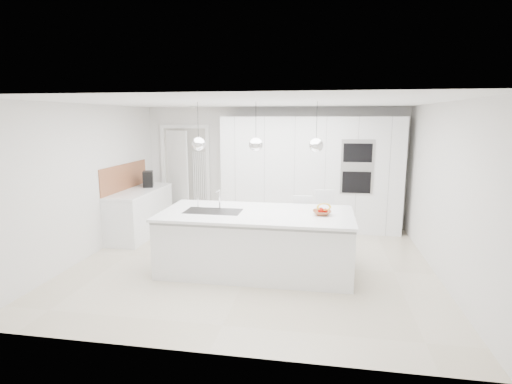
% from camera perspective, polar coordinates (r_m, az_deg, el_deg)
% --- Properties ---
extents(floor, '(5.50, 5.50, 0.00)m').
position_cam_1_polar(floor, '(6.44, -0.45, -10.16)').
color(floor, beige).
rests_on(floor, ground).
extents(wall_back, '(5.50, 0.00, 5.50)m').
position_cam_1_polar(wall_back, '(8.56, 2.46, 3.65)').
color(wall_back, silver).
rests_on(wall_back, ground).
extents(wall_left, '(0.00, 5.00, 5.00)m').
position_cam_1_polar(wall_left, '(7.12, -22.83, 1.43)').
color(wall_left, silver).
rests_on(wall_left, ground).
extents(ceiling, '(5.50, 5.50, 0.00)m').
position_cam_1_polar(ceiling, '(6.03, -0.49, 12.67)').
color(ceiling, white).
rests_on(ceiling, wall_back).
extents(tall_cabinets, '(3.60, 0.60, 2.30)m').
position_cam_1_polar(tall_cabinets, '(8.21, 7.74, 2.57)').
color(tall_cabinets, white).
rests_on(tall_cabinets, floor).
extents(oven_stack, '(0.62, 0.04, 1.05)m').
position_cam_1_polar(oven_stack, '(7.90, 14.25, 3.49)').
color(oven_stack, '#A5A5A8').
rests_on(oven_stack, tall_cabinets).
extents(doorway_frame, '(1.11, 0.08, 2.13)m').
position_cam_1_polar(doorway_frame, '(9.01, -9.99, 2.41)').
color(doorway_frame, white).
rests_on(doorway_frame, floor).
extents(hallway_door, '(0.76, 0.38, 2.00)m').
position_cam_1_polar(hallway_door, '(9.05, -11.59, 2.26)').
color(hallway_door, white).
rests_on(hallway_door, floor).
extents(radiator, '(0.32, 0.04, 1.40)m').
position_cam_1_polar(radiator, '(8.92, -8.04, 1.25)').
color(radiator, white).
rests_on(radiator, floor).
extents(left_base_cabinets, '(0.60, 1.80, 0.86)m').
position_cam_1_polar(left_base_cabinets, '(8.16, -16.15, -2.96)').
color(left_base_cabinets, white).
rests_on(left_base_cabinets, floor).
extents(left_worktop, '(0.62, 1.82, 0.04)m').
position_cam_1_polar(left_worktop, '(8.07, -16.32, 0.15)').
color(left_worktop, white).
rests_on(left_worktop, left_base_cabinets).
extents(oak_backsplash, '(0.02, 1.80, 0.50)m').
position_cam_1_polar(oak_backsplash, '(8.15, -18.24, 2.08)').
color(oak_backsplash, '#A4633E').
rests_on(oak_backsplash, wall_left).
extents(island_base, '(2.80, 1.20, 0.86)m').
position_cam_1_polar(island_base, '(6.00, -0.01, -7.37)').
color(island_base, white).
rests_on(island_base, floor).
extents(island_worktop, '(2.84, 1.40, 0.04)m').
position_cam_1_polar(island_worktop, '(5.93, 0.07, -3.08)').
color(island_worktop, white).
rests_on(island_worktop, island_base).
extents(island_sink, '(0.84, 0.44, 0.18)m').
position_cam_1_polar(island_sink, '(6.03, -6.12, -3.49)').
color(island_sink, '#3F3F42').
rests_on(island_sink, island_worktop).
extents(island_tap, '(0.02, 0.02, 0.30)m').
position_cam_1_polar(island_tap, '(6.16, -5.22, -0.99)').
color(island_tap, white).
rests_on(island_tap, island_worktop).
extents(pendant_left, '(0.20, 0.20, 0.20)m').
position_cam_1_polar(pendant_left, '(5.92, -8.20, 6.79)').
color(pendant_left, white).
rests_on(pendant_left, ceiling).
extents(pendant_mid, '(0.20, 0.20, 0.20)m').
position_cam_1_polar(pendant_mid, '(5.72, -0.01, 6.77)').
color(pendant_mid, white).
rests_on(pendant_mid, ceiling).
extents(pendant_right, '(0.20, 0.20, 0.20)m').
position_cam_1_polar(pendant_right, '(5.64, 8.58, 6.60)').
color(pendant_right, white).
rests_on(pendant_right, ceiling).
extents(fruit_bowl, '(0.28, 0.28, 0.07)m').
position_cam_1_polar(fruit_bowl, '(5.83, 9.40, -2.93)').
color(fruit_bowl, '#A4633E').
rests_on(fruit_bowl, island_worktop).
extents(espresso_machine, '(0.28, 0.34, 0.32)m').
position_cam_1_polar(espresso_machine, '(8.35, -15.17, 1.80)').
color(espresso_machine, black).
rests_on(espresso_machine, left_worktop).
extents(bar_stool_left, '(0.34, 0.47, 0.99)m').
position_cam_1_polar(bar_stool_left, '(6.66, 6.50, -5.01)').
color(bar_stool_left, white).
rests_on(bar_stool_left, floor).
extents(bar_stool_right, '(0.43, 0.54, 1.06)m').
position_cam_1_polar(bar_stool_right, '(6.87, 9.66, -4.33)').
color(bar_stool_right, white).
rests_on(bar_stool_right, floor).
extents(apple_a, '(0.07, 0.07, 0.07)m').
position_cam_1_polar(apple_a, '(5.85, 9.24, -2.54)').
color(apple_a, '#B61005').
rests_on(apple_a, fruit_bowl).
extents(apple_b, '(0.08, 0.08, 0.08)m').
position_cam_1_polar(apple_b, '(5.79, 9.24, -2.62)').
color(apple_b, '#B61005').
rests_on(apple_b, fruit_bowl).
extents(apple_c, '(0.07, 0.07, 0.07)m').
position_cam_1_polar(apple_c, '(5.82, 9.89, -2.66)').
color(apple_c, '#B61005').
rests_on(apple_c, fruit_bowl).
extents(banana_bunch, '(0.24, 0.18, 0.22)m').
position_cam_1_polar(banana_bunch, '(5.80, 9.67, -2.13)').
color(banana_bunch, yellow).
rests_on(banana_bunch, fruit_bowl).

